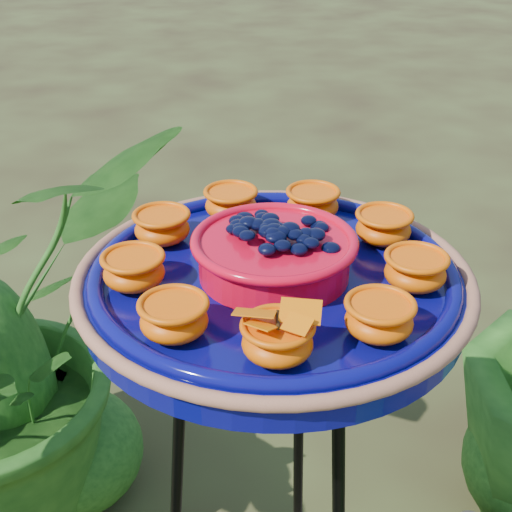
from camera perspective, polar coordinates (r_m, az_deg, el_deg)
name	(u,v)px	position (r m, az deg, el deg)	size (l,w,h in m)	color
tripod_stand	(271,507)	(1.18, 1.17, -19.45)	(0.46, 0.46, 0.96)	black
feeder_dish	(274,275)	(0.91, 1.44, -1.56)	(0.64, 0.64, 0.11)	#07085B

